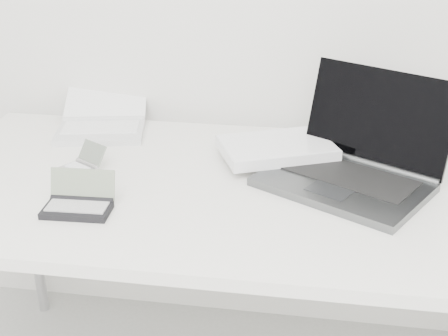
# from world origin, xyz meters

# --- Properties ---
(desk) EXTENTS (1.60, 0.80, 0.73)m
(desk) POSITION_xyz_m (0.00, 1.55, 0.68)
(desk) COLOR white
(desk) RESTS_ON ground
(laptop_large) EXTENTS (0.61, 0.50, 0.25)m
(laptop_large) POSITION_xyz_m (0.21, 1.65, 0.77)
(laptop_large) COLOR #4F5153
(laptop_large) RESTS_ON desk
(netbook_open_white) EXTENTS (0.31, 0.36, 0.08)m
(netbook_open_white) POSITION_xyz_m (-0.45, 1.85, 0.75)
(netbook_open_white) COLOR silver
(netbook_open_white) RESTS_ON desk
(pda_silver) EXTENTS (0.12, 0.13, 0.06)m
(pda_silver) POSITION_xyz_m (-0.41, 1.57, 0.74)
(pda_silver) COLOR silver
(pda_silver) RESTS_ON desk
(palmtop_charcoal) EXTENTS (0.15, 0.11, 0.08)m
(palmtop_charcoal) POSITION_xyz_m (-0.34, 1.36, 0.75)
(palmtop_charcoal) COLOR black
(palmtop_charcoal) RESTS_ON desk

